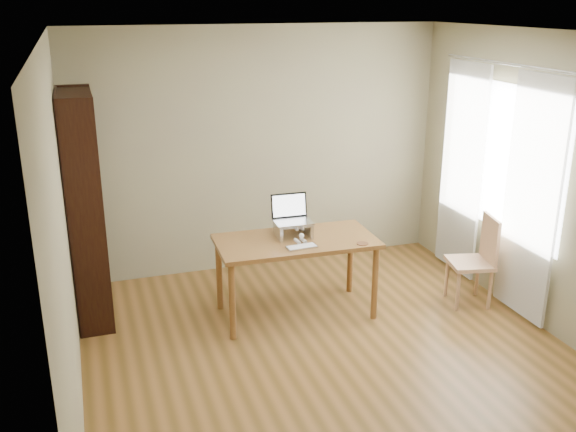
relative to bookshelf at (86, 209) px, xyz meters
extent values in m
cube|color=brown|center=(1.83, -1.55, -1.06)|extent=(4.00, 4.50, 0.02)
cube|color=white|center=(1.83, -1.55, 1.56)|extent=(4.00, 4.50, 0.02)
cube|color=#908B60|center=(1.83, 0.71, 0.25)|extent=(4.00, 0.02, 2.60)
cube|color=#908B60|center=(1.83, -3.81, 0.25)|extent=(4.00, 0.02, 2.60)
cube|color=#908B60|center=(-0.18, -1.55, 0.25)|extent=(0.02, 4.50, 2.60)
cube|color=#908B60|center=(3.84, -1.55, 0.25)|extent=(0.02, 4.50, 2.60)
cube|color=white|center=(3.81, -0.75, 0.35)|extent=(0.01, 1.80, 1.40)
cube|color=black|center=(-0.01, -0.43, 0.00)|extent=(0.30, 0.04, 2.10)
cube|color=black|center=(-0.01, 0.43, 0.00)|extent=(0.30, 0.04, 2.10)
cube|color=black|center=(-0.15, 0.00, 0.00)|extent=(0.02, 0.90, 2.10)
cube|color=black|center=(-0.01, 0.00, -1.02)|extent=(0.30, 0.84, 0.02)
cube|color=black|center=(0.02, 0.00, -0.85)|extent=(0.20, 0.78, 0.28)
cube|color=black|center=(-0.01, 0.00, -0.68)|extent=(0.30, 0.84, 0.03)
cube|color=black|center=(0.02, 0.00, -0.51)|extent=(0.20, 0.78, 0.28)
cube|color=black|center=(-0.01, 0.00, -0.34)|extent=(0.30, 0.84, 0.02)
cube|color=black|center=(0.02, 0.00, -0.17)|extent=(0.20, 0.78, 0.28)
cube|color=black|center=(-0.01, 0.00, 0.00)|extent=(0.30, 0.84, 0.02)
cube|color=black|center=(0.02, 0.00, 0.17)|extent=(0.20, 0.78, 0.28)
cube|color=black|center=(-0.01, 0.00, 0.34)|extent=(0.30, 0.84, 0.02)
cube|color=black|center=(0.02, 0.00, 0.51)|extent=(0.20, 0.78, 0.28)
cube|color=black|center=(-0.01, 0.00, 0.68)|extent=(0.30, 0.84, 0.02)
cube|color=black|center=(0.02, 0.00, 0.85)|extent=(0.20, 0.78, 0.28)
cube|color=black|center=(-0.01, 0.00, 1.02)|extent=(0.30, 0.84, 0.03)
cube|color=silver|center=(3.75, -1.30, 0.10)|extent=(0.03, 0.70, 2.20)
cube|color=silver|center=(3.75, -0.20, 0.10)|extent=(0.03, 0.70, 2.20)
cylinder|color=silver|center=(3.75, -0.75, 1.23)|extent=(0.03, 1.90, 0.03)
cube|color=brown|center=(1.80, -0.58, -0.32)|extent=(1.48, 0.78, 0.04)
cylinder|color=brown|center=(1.13, -0.28, -0.70)|extent=(0.06, 0.06, 0.71)
cylinder|color=brown|center=(2.47, -0.28, -0.70)|extent=(0.06, 0.06, 0.71)
cylinder|color=brown|center=(1.13, -0.89, -0.70)|extent=(0.06, 0.06, 0.71)
cylinder|color=brown|center=(2.47, -0.89, -0.70)|extent=(0.06, 0.06, 0.71)
cube|color=silver|center=(1.65, -0.50, -0.24)|extent=(0.03, 0.25, 0.12)
cube|color=silver|center=(1.94, -0.50, -0.24)|extent=(0.03, 0.25, 0.12)
cube|color=silver|center=(1.80, -0.50, -0.17)|extent=(0.32, 0.25, 0.01)
cube|color=silver|center=(1.80, -0.50, -0.16)|extent=(0.35, 0.25, 0.02)
cube|color=black|center=(1.80, -0.36, -0.04)|extent=(0.34, 0.06, 0.23)
cube|color=white|center=(1.80, -0.37, -0.04)|extent=(0.31, 0.05, 0.20)
cube|color=silver|center=(1.77, -0.80, -0.29)|extent=(0.28, 0.14, 0.02)
cube|color=silver|center=(1.77, -0.80, -0.28)|extent=(0.26, 0.11, 0.00)
cylinder|color=brown|center=(2.33, -0.88, -0.30)|extent=(0.11, 0.11, 0.01)
ellipsoid|color=#483E39|center=(1.80, -0.47, -0.23)|extent=(0.18, 0.40, 0.14)
ellipsoid|color=#483E39|center=(1.80, -0.36, -0.24)|extent=(0.16, 0.17, 0.13)
ellipsoid|color=#483E39|center=(1.80, -0.66, -0.21)|extent=(0.11, 0.10, 0.10)
ellipsoid|color=silver|center=(1.80, -0.62, -0.25)|extent=(0.10, 0.10, 0.08)
sphere|color=silver|center=(1.80, -0.70, -0.23)|extent=(0.05, 0.05, 0.05)
cone|color=#483E39|center=(1.77, -0.66, -0.16)|extent=(0.03, 0.04, 0.04)
cone|color=#483E39|center=(1.82, -0.66, -0.16)|extent=(0.03, 0.04, 0.04)
cylinder|color=silver|center=(1.77, -0.67, -0.28)|extent=(0.03, 0.10, 0.03)
cylinder|color=silver|center=(1.83, -0.67, -0.28)|extent=(0.03, 0.10, 0.03)
cylinder|color=#483E39|center=(1.89, -0.34, -0.28)|extent=(0.14, 0.22, 0.03)
cube|color=tan|center=(3.46, -0.90, -0.63)|extent=(0.47, 0.47, 0.04)
cylinder|color=tan|center=(3.31, -1.06, -0.84)|extent=(0.04, 0.04, 0.42)
cylinder|color=tan|center=(3.62, -1.06, -0.84)|extent=(0.04, 0.04, 0.42)
cylinder|color=tan|center=(3.31, -0.75, -0.84)|extent=(0.04, 0.04, 0.42)
cylinder|color=tan|center=(3.62, -0.75, -0.84)|extent=(0.04, 0.04, 0.42)
cube|color=tan|center=(3.64, -0.90, -0.40)|extent=(0.11, 0.37, 0.47)
camera|label=1|loc=(0.00, -5.76, 1.78)|focal=40.00mm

